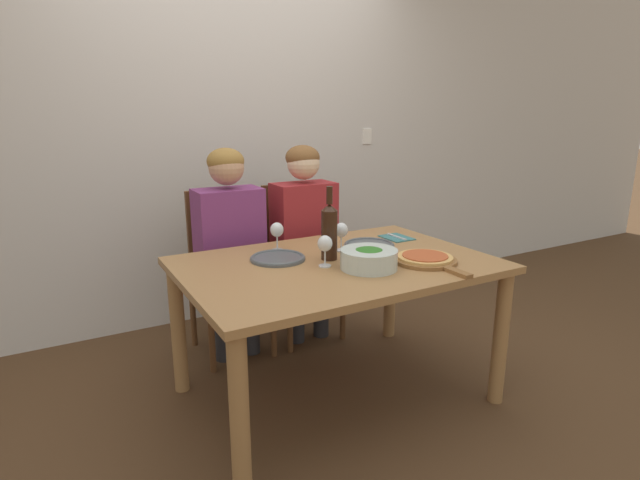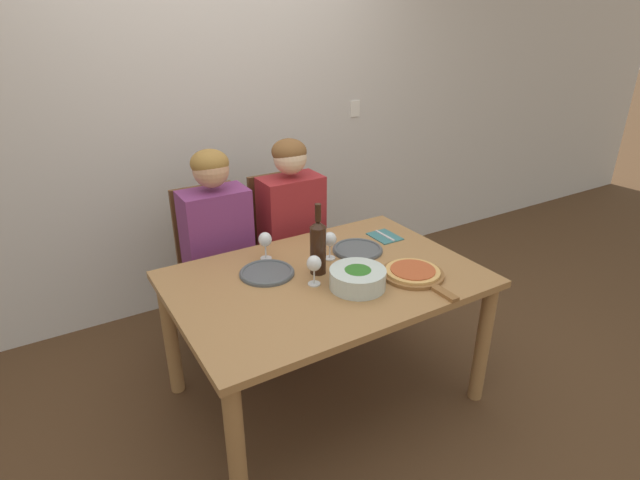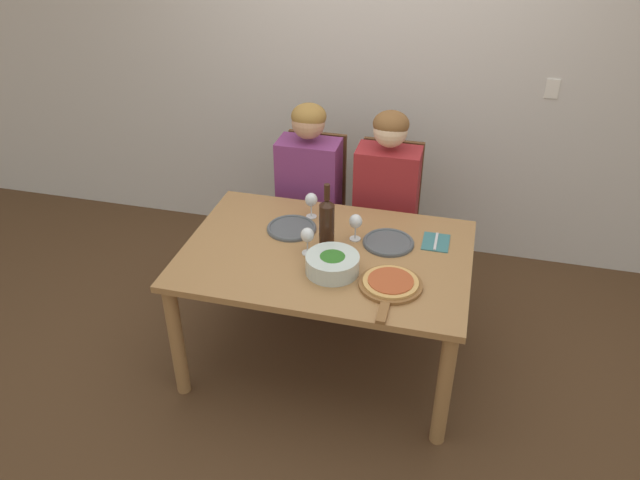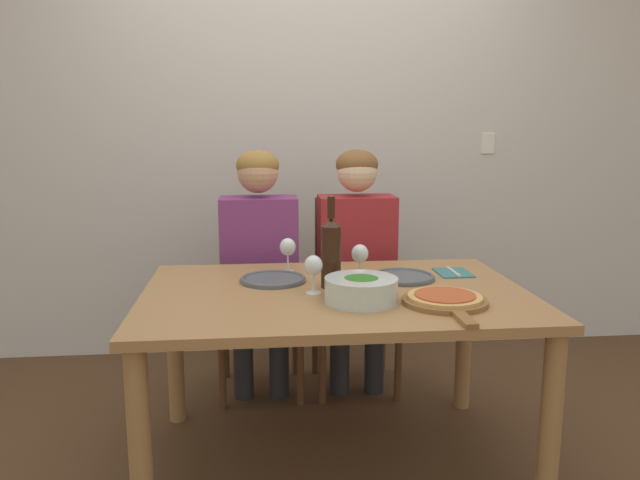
# 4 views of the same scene
# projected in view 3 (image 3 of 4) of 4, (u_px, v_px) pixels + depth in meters

# --- Properties ---
(ground_plane) EXTENTS (40.00, 40.00, 0.00)m
(ground_plane) POSITION_uv_depth(u_px,v_px,m) (326.00, 356.00, 3.63)
(ground_plane) COLOR #4C331E
(back_wall) EXTENTS (10.00, 0.06, 2.70)m
(back_wall) POSITION_uv_depth(u_px,v_px,m) (378.00, 59.00, 4.04)
(back_wall) COLOR silver
(back_wall) RESTS_ON ground
(dining_table) EXTENTS (1.49, 1.02, 0.73)m
(dining_table) POSITION_uv_depth(u_px,v_px,m) (326.00, 267.00, 3.29)
(dining_table) COLOR #9E7042
(dining_table) RESTS_ON ground
(chair_left) EXTENTS (0.42, 0.42, 0.98)m
(chair_left) POSITION_uv_depth(u_px,v_px,m) (313.00, 204.00, 4.08)
(chair_left) COLOR brown
(chair_left) RESTS_ON ground
(chair_right) EXTENTS (0.42, 0.42, 0.98)m
(chair_right) POSITION_uv_depth(u_px,v_px,m) (387.00, 213.00, 3.98)
(chair_right) COLOR brown
(chair_right) RESTS_ON ground
(person_woman) EXTENTS (0.47, 0.51, 1.24)m
(person_woman) POSITION_uv_depth(u_px,v_px,m) (308.00, 181.00, 3.87)
(person_woman) COLOR #28282D
(person_woman) RESTS_ON ground
(person_man) EXTENTS (0.47, 0.51, 1.24)m
(person_man) POSITION_uv_depth(u_px,v_px,m) (386.00, 190.00, 3.77)
(person_man) COLOR #28282D
(person_man) RESTS_ON ground
(wine_bottle) EXTENTS (0.08, 0.08, 0.36)m
(wine_bottle) POSITION_uv_depth(u_px,v_px,m) (327.00, 222.00, 3.21)
(wine_bottle) COLOR black
(wine_bottle) RESTS_ON dining_table
(broccoli_bowl) EXTENTS (0.27, 0.27, 0.10)m
(broccoli_bowl) POSITION_uv_depth(u_px,v_px,m) (332.00, 264.00, 3.06)
(broccoli_bowl) COLOR silver
(broccoli_bowl) RESTS_ON dining_table
(dinner_plate_left) EXTENTS (0.27, 0.27, 0.02)m
(dinner_plate_left) POSITION_uv_depth(u_px,v_px,m) (292.00, 228.00, 3.43)
(dinner_plate_left) COLOR #4C5156
(dinner_plate_left) RESTS_ON dining_table
(dinner_plate_right) EXTENTS (0.27, 0.27, 0.02)m
(dinner_plate_right) POSITION_uv_depth(u_px,v_px,m) (388.00, 242.00, 3.30)
(dinner_plate_right) COLOR #4C5156
(dinner_plate_right) RESTS_ON dining_table
(pizza_on_board) EXTENTS (0.31, 0.45, 0.04)m
(pizza_on_board) POSITION_uv_depth(u_px,v_px,m) (390.00, 284.00, 2.97)
(pizza_on_board) COLOR brown
(pizza_on_board) RESTS_ON dining_table
(wine_glass_left) EXTENTS (0.07, 0.07, 0.15)m
(wine_glass_left) POSITION_uv_depth(u_px,v_px,m) (311.00, 201.00, 3.49)
(wine_glass_left) COLOR silver
(wine_glass_left) RESTS_ON dining_table
(wine_glass_right) EXTENTS (0.07, 0.07, 0.15)m
(wine_glass_right) POSITION_uv_depth(u_px,v_px,m) (356.00, 222.00, 3.29)
(wine_glass_right) COLOR silver
(wine_glass_right) RESTS_ON dining_table
(wine_glass_centre) EXTENTS (0.07, 0.07, 0.15)m
(wine_glass_centre) POSITION_uv_depth(u_px,v_px,m) (307.00, 236.00, 3.17)
(wine_glass_centre) COLOR silver
(wine_glass_centre) RESTS_ON dining_table
(fork_on_napkin) EXTENTS (0.14, 0.18, 0.01)m
(fork_on_napkin) POSITION_uv_depth(u_px,v_px,m) (436.00, 242.00, 3.31)
(fork_on_napkin) COLOR #387075
(fork_on_napkin) RESTS_ON dining_table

